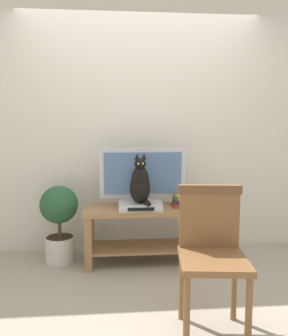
{
  "coord_description": "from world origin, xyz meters",
  "views": [
    {
      "loc": [
        -0.26,
        -2.65,
        1.32
      ],
      "look_at": [
        0.01,
        0.5,
        0.94
      ],
      "focal_mm": 36.04,
      "sensor_mm": 36.0,
      "label": 1
    }
  ],
  "objects_px": {
    "wooden_chair": "(211,246)",
    "book_stack": "(184,201)",
    "tv": "(143,176)",
    "tv_stand": "(144,224)",
    "cat": "(140,184)",
    "media_box": "(140,206)",
    "potted_plant": "(59,218)"
  },
  "relations": [
    {
      "from": "media_box",
      "to": "book_stack",
      "type": "height_order",
      "value": "book_stack"
    },
    {
      "from": "book_stack",
      "to": "potted_plant",
      "type": "xyz_separation_m",
      "value": [
        -1.22,
        0.08,
        -0.16
      ]
    },
    {
      "from": "cat",
      "to": "wooden_chair",
      "type": "bearing_deg",
      "value": -70.1
    },
    {
      "from": "tv_stand",
      "to": "book_stack",
      "type": "relative_size",
      "value": 4.79
    },
    {
      "from": "tv_stand",
      "to": "wooden_chair",
      "type": "height_order",
      "value": "wooden_chair"
    },
    {
      "from": "tv",
      "to": "tv_stand",
      "type": "bearing_deg",
      "value": -90.02
    },
    {
      "from": "cat",
      "to": "wooden_chair",
      "type": "height_order",
      "value": "cat"
    },
    {
      "from": "tv_stand",
      "to": "potted_plant",
      "type": "bearing_deg",
      "value": 174.82
    },
    {
      "from": "media_box",
      "to": "book_stack",
      "type": "bearing_deg",
      "value": 9.04
    },
    {
      "from": "tv",
      "to": "book_stack",
      "type": "xyz_separation_m",
      "value": [
        0.39,
        -0.11,
        -0.24
      ]
    },
    {
      "from": "cat",
      "to": "wooden_chair",
      "type": "xyz_separation_m",
      "value": [
        0.38,
        -1.06,
        -0.24
      ]
    },
    {
      "from": "cat",
      "to": "potted_plant",
      "type": "distance_m",
      "value": 0.87
    },
    {
      "from": "media_box",
      "to": "book_stack",
      "type": "distance_m",
      "value": 0.44
    },
    {
      "from": "tv",
      "to": "media_box",
      "type": "distance_m",
      "value": 0.32
    },
    {
      "from": "wooden_chair",
      "to": "tv_stand",
      "type": "bearing_deg",
      "value": 106.68
    },
    {
      "from": "media_box",
      "to": "cat",
      "type": "relative_size",
      "value": 0.86
    },
    {
      "from": "media_box",
      "to": "potted_plant",
      "type": "bearing_deg",
      "value": 169.03
    },
    {
      "from": "wooden_chair",
      "to": "book_stack",
      "type": "xyz_separation_m",
      "value": [
        0.05,
        1.14,
        0.04
      ]
    },
    {
      "from": "book_stack",
      "to": "tv",
      "type": "bearing_deg",
      "value": 165.04
    },
    {
      "from": "cat",
      "to": "book_stack",
      "type": "relative_size",
      "value": 1.96
    },
    {
      "from": "book_stack",
      "to": "potted_plant",
      "type": "height_order",
      "value": "potted_plant"
    },
    {
      "from": "tv",
      "to": "media_box",
      "type": "relative_size",
      "value": 2.1
    },
    {
      "from": "media_box",
      "to": "wooden_chair",
      "type": "height_order",
      "value": "wooden_chair"
    },
    {
      "from": "cat",
      "to": "tv_stand",
      "type": "bearing_deg",
      "value": 66.17
    },
    {
      "from": "tv_stand",
      "to": "cat",
      "type": "height_order",
      "value": "cat"
    },
    {
      "from": "media_box",
      "to": "wooden_chair",
      "type": "bearing_deg",
      "value": -70.26
    },
    {
      "from": "tv",
      "to": "media_box",
      "type": "xyz_separation_m",
      "value": [
        -0.04,
        -0.17,
        -0.26
      ]
    },
    {
      "from": "tv_stand",
      "to": "media_box",
      "type": "relative_size",
      "value": 2.84
    },
    {
      "from": "tv_stand",
      "to": "cat",
      "type": "relative_size",
      "value": 2.44
    },
    {
      "from": "tv_stand",
      "to": "media_box",
      "type": "distance_m",
      "value": 0.22
    },
    {
      "from": "tv_stand",
      "to": "media_box",
      "type": "xyz_separation_m",
      "value": [
        -0.04,
        -0.08,
        0.2
      ]
    },
    {
      "from": "media_box",
      "to": "potted_plant",
      "type": "relative_size",
      "value": 0.54
    }
  ]
}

